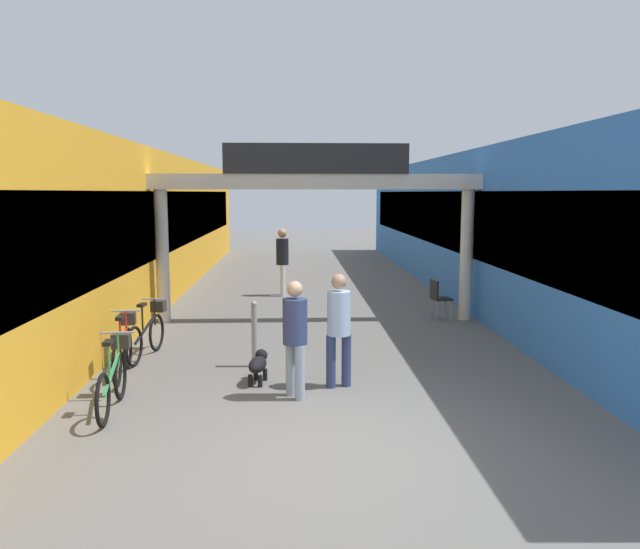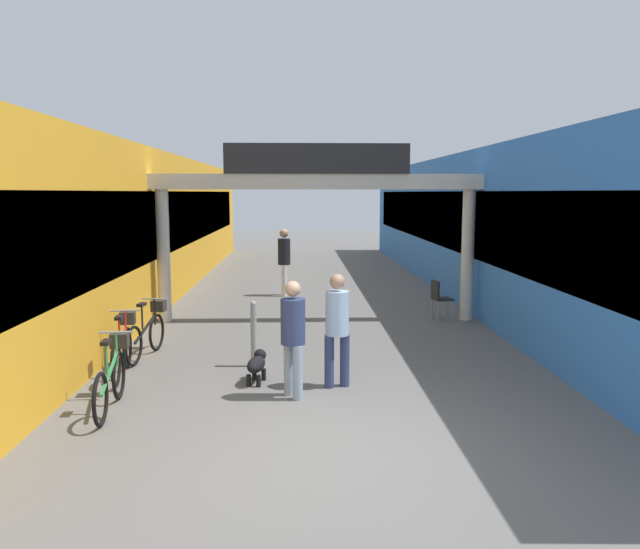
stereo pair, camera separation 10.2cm
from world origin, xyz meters
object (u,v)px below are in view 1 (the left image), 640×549
Objects in this scene: bicycle_green_nearest at (114,377)px; pedestrian_with_dog at (295,332)px; pedestrian_companion at (339,323)px; bollard_post_metal at (255,333)px; bicycle_red_second at (123,348)px; bicycle_black_third at (148,332)px; pedestrian_carrying_crate at (282,257)px; cafe_chair_black_nearer at (438,296)px; dog_on_leash at (258,364)px.

pedestrian_with_dog is at bearing 8.90° from bicycle_green_nearest.
bollard_post_metal is (-1.29, 1.13, -0.40)m from pedestrian_companion.
pedestrian_companion is 1.53× the size of bollard_post_metal.
bicycle_green_nearest is (-2.38, -0.37, -0.50)m from pedestrian_with_dog.
bicycle_red_second is (-2.67, 1.19, -0.50)m from pedestrian_with_dog.
bicycle_red_second is 1.55× the size of bollard_post_metal.
bollard_post_metal is at bearing -20.67° from bicycle_black_third.
pedestrian_carrying_crate reaches higher than bicycle_black_third.
pedestrian_with_dog is at bearing -144.36° from pedestrian_companion.
bicycle_red_second is at bearing -169.05° from bollard_post_metal.
pedestrian_companion is 0.90× the size of pedestrian_carrying_crate.
cafe_chair_black_nearer is (2.58, 4.77, -0.41)m from pedestrian_companion.
pedestrian_with_dog is at bearing -52.28° from dog_on_leash.
cafe_chair_black_nearer is at bearing 43.20° from bollard_post_metal.
pedestrian_with_dog is 8.65m from pedestrian_carrying_crate.
pedestrian_with_dog reaches higher than bicycle_green_nearest.
dog_on_leash is at bearing 127.72° from pedestrian_with_dog.
pedestrian_companion reaches higher than cafe_chair_black_nearer.
bollard_post_metal is at bearing 10.95° from bicycle_red_second.
pedestrian_with_dog is 1.75m from bollard_post_metal.
bollard_post_metal reaches higher than bicycle_black_third.
bicycle_green_nearest and bicycle_red_second have the same top height.
bollard_post_metal reaches higher than bicycle_red_second.
cafe_chair_black_nearer is (3.22, 5.23, -0.39)m from pedestrian_with_dog.
pedestrian_companion is 3.17m from bicycle_green_nearest.
bicycle_red_second is at bearing 167.46° from pedestrian_companion.
bicycle_green_nearest is (-3.02, -0.83, -0.52)m from pedestrian_companion.
bicycle_black_third reaches higher than dog_on_leash.
pedestrian_carrying_crate is 2.08× the size of cafe_chair_black_nearer.
bicycle_green_nearest is at bearing -149.38° from dog_on_leash.
pedestrian_companion is at bearing -41.00° from bollard_post_metal.
pedestrian_carrying_crate is (-0.31, 8.65, 0.14)m from pedestrian_with_dog.
bicycle_green_nearest is at bearing -102.91° from pedestrian_carrying_crate.
bicycle_black_third is at bearing 83.31° from bicycle_red_second.
pedestrian_companion is at bearing -118.46° from cafe_chair_black_nearer.
bollard_post_metal reaches higher than cafe_chair_black_nearer.
bicycle_red_second is 1.11m from bicycle_black_third.
bollard_post_metal is at bearing 139.00° from pedestrian_companion.
pedestrian_companion reaches higher than bollard_post_metal.
pedestrian_companion is 5.44m from cafe_chair_black_nearer.
bicycle_black_third is at bearing 137.94° from pedestrian_with_dog.
cafe_chair_black_nearer is at bearing -44.07° from pedestrian_carrying_crate.
pedestrian_carrying_crate is at bearing 70.68° from bicycle_black_third.
dog_on_leash is at bearing -129.88° from cafe_chair_black_nearer.
dog_on_leash is at bearing 30.62° from bicycle_green_nearest.
pedestrian_companion is at bearing -83.38° from pedestrian_carrying_crate.
pedestrian_carrying_crate reaches higher than bicycle_red_second.
bollard_post_metal is at bearing 48.60° from bicycle_green_nearest.
dog_on_leash is (-1.19, 0.25, -0.67)m from pedestrian_companion.
cafe_chair_black_nearer is at bearing 61.54° from pedestrian_companion.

